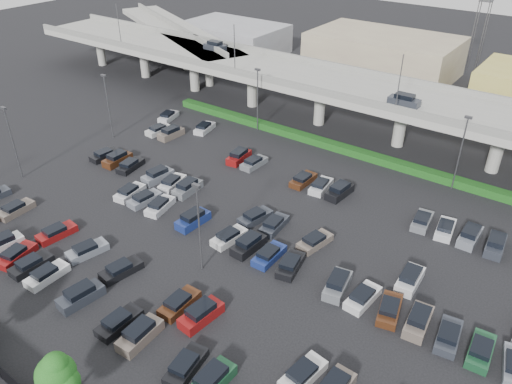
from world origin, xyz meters
TOP-DOWN VIEW (x-y plane):
  - ground at (0.00, 0.00)m, footprint 280.00×280.00m
  - overpass at (-0.21, 32.01)m, footprint 150.00×13.00m
  - on_ramp at (-52.10, 43.05)m, footprint 50.93×30.13m
  - hedge at (0.00, 25.00)m, footprint 66.00×1.60m
  - tree_row at (0.70, -26.53)m, footprint 65.07×3.66m
  - parked_cars at (0.61, -3.84)m, footprint 63.28×41.70m
  - light_poles at (-4.13, 2.00)m, footprint 66.90×48.38m
  - distant_buildings at (12.38, 61.81)m, footprint 138.00×24.00m

SIDE VIEW (x-z plane):
  - ground at x=0.00m, z-range 0.00..0.00m
  - hedge at x=0.00m, z-range 0.00..1.10m
  - parked_cars at x=0.61m, z-range -0.22..1.45m
  - tree_row at x=0.70m, z-range 0.55..6.49m
  - distant_buildings at x=12.38m, z-range -0.76..8.24m
  - light_poles at x=-4.13m, z-range 1.09..11.39m
  - on_ramp at x=-52.10m, z-range 2.46..11.26m
  - overpass at x=-0.21m, z-range -0.93..14.87m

